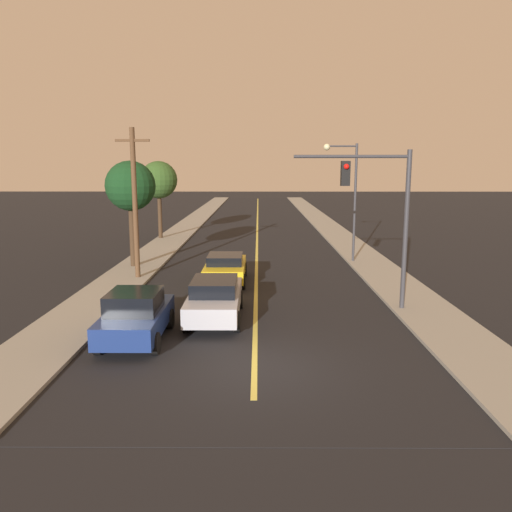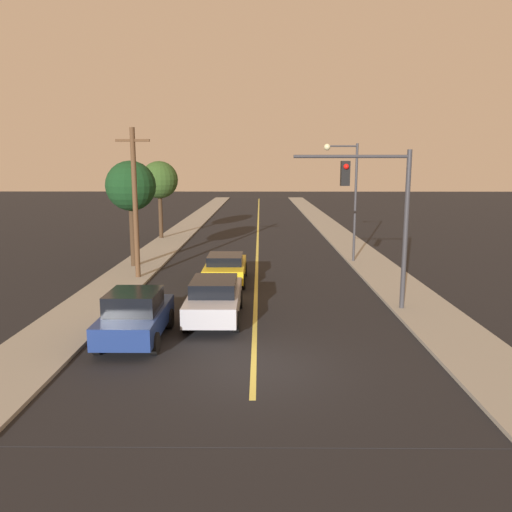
# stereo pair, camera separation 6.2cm
# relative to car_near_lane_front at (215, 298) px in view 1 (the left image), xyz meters

# --- Properties ---
(ground_plane) EXTENTS (200.00, 200.00, 0.00)m
(ground_plane) POSITION_rel_car_near_lane_front_xyz_m (1.46, -4.39, -0.79)
(ground_plane) COLOR black
(road_surface) EXTENTS (10.40, 80.00, 0.01)m
(road_surface) POSITION_rel_car_near_lane_front_xyz_m (1.46, 31.61, -0.79)
(road_surface) COLOR black
(road_surface) RESTS_ON ground
(sidewalk_left) EXTENTS (2.50, 80.00, 0.12)m
(sidewalk_left) POSITION_rel_car_near_lane_front_xyz_m (-4.99, 31.61, -0.73)
(sidewalk_left) COLOR gray
(sidewalk_left) RESTS_ON ground
(sidewalk_right) EXTENTS (2.50, 80.00, 0.12)m
(sidewalk_right) POSITION_rel_car_near_lane_front_xyz_m (7.90, 31.61, -0.73)
(sidewalk_right) COLOR gray
(sidewalk_right) RESTS_ON ground
(car_near_lane_front) EXTENTS (1.90, 4.67, 1.52)m
(car_near_lane_front) POSITION_rel_car_near_lane_front_xyz_m (0.00, 0.00, 0.00)
(car_near_lane_front) COLOR #A5A8B2
(car_near_lane_front) RESTS_ON ground
(car_near_lane_second) EXTENTS (1.95, 4.30, 1.38)m
(car_near_lane_second) POSITION_rel_car_near_lane_front_xyz_m (0.00, 5.79, -0.06)
(car_near_lane_second) COLOR gold
(car_near_lane_second) RESTS_ON ground
(car_outer_lane_front) EXTENTS (1.88, 3.94, 1.63)m
(car_outer_lane_front) POSITION_rel_car_near_lane_front_xyz_m (-2.29, -2.27, 0.02)
(car_outer_lane_front) COLOR navy
(car_outer_lane_front) RESTS_ON ground
(traffic_signal_mast) EXTENTS (4.30, 0.42, 5.93)m
(traffic_signal_mast) POSITION_rel_car_near_lane_front_xyz_m (6.08, 1.14, 3.33)
(traffic_signal_mast) COLOR #333338
(traffic_signal_mast) RESTS_ON ground
(streetlamp_right) EXTENTS (1.91, 0.36, 6.59)m
(streetlamp_right) POSITION_rel_car_near_lane_front_xyz_m (6.53, 10.89, 3.61)
(streetlamp_right) COLOR #333338
(streetlamp_right) RESTS_ON ground
(utility_pole_left) EXTENTS (1.60, 0.24, 7.13)m
(utility_pole_left) POSITION_rel_car_near_lane_front_xyz_m (-4.34, 6.50, 3.05)
(utility_pole_left) COLOR #513823
(utility_pole_left) RESTS_ON ground
(tree_left_near) EXTENTS (2.65, 2.65, 5.64)m
(tree_left_near) POSITION_rel_car_near_lane_front_xyz_m (-5.24, 9.31, 3.59)
(tree_left_near) COLOR #3D2B1C
(tree_left_near) RESTS_ON ground
(tree_left_far) EXTENTS (2.77, 2.77, 5.75)m
(tree_left_far) POSITION_rel_car_near_lane_front_xyz_m (-5.89, 20.24, 3.65)
(tree_left_far) COLOR #3D2B1C
(tree_left_far) RESTS_ON ground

